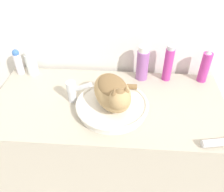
{
  "coord_description": "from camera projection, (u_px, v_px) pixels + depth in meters",
  "views": [
    {
      "loc": [
        0.09,
        -0.64,
        1.71
      ],
      "look_at": [
        0.03,
        0.23,
        1.0
      ],
      "focal_mm": 38.0,
      "sensor_mm": 36.0,
      "label": 1
    }
  ],
  "objects": [
    {
      "name": "cat",
      "position": [
        113.0,
        92.0,
        1.11
      ],
      "size": [
        0.25,
        0.31,
        0.17
      ],
      "rotation": [
        0.0,
        0.0,
        5.1
      ],
      "color": "tan",
      "rests_on": "sink_basin"
    },
    {
      "name": "deodorant_stick",
      "position": [
        18.0,
        62.0,
        1.4
      ],
      "size": [
        0.05,
        0.05,
        0.16
      ],
      "color": "silver",
      "rests_on": "vanity_counter"
    },
    {
      "name": "sink_basin",
      "position": [
        112.0,
        106.0,
        1.18
      ],
      "size": [
        0.36,
        0.36,
        0.05
      ],
      "color": "white",
      "rests_on": "vanity_counter"
    },
    {
      "name": "shampoo_bottle_tall",
      "position": [
        168.0,
        64.0,
        1.34
      ],
      "size": [
        0.05,
        0.05,
        0.22
      ],
      "color": "#B2338C",
      "rests_on": "vanity_counter"
    },
    {
      "name": "lotion_bottle_white",
      "position": [
        31.0,
        61.0,
        1.39
      ],
      "size": [
        0.06,
        0.06,
        0.17
      ],
      "color": "silver",
      "rests_on": "vanity_counter"
    },
    {
      "name": "faucet",
      "position": [
        74.0,
        90.0,
        1.2
      ],
      "size": [
        0.14,
        0.07,
        0.14
      ],
      "rotation": [
        0.0,
        0.0,
        -0.26
      ],
      "color": "silver",
      "rests_on": "vanity_counter"
    },
    {
      "name": "spray_bottle_trigger",
      "position": [
        205.0,
        67.0,
        1.33
      ],
      "size": [
        0.05,
        0.05,
        0.2
      ],
      "color": "#B2338C",
      "rests_on": "vanity_counter"
    },
    {
      "name": "vanity_counter",
      "position": [
        109.0,
        155.0,
        1.53
      ],
      "size": [
        1.22,
        0.58,
        0.9
      ],
      "color": "#B2A893",
      "rests_on": "ground_plane"
    },
    {
      "name": "mouthwash_bottle",
      "position": [
        143.0,
        63.0,
        1.35
      ],
      "size": [
        0.07,
        0.07,
        0.21
      ],
      "color": "#93569E",
      "rests_on": "vanity_counter"
    },
    {
      "name": "cream_tube",
      "position": [
        220.0,
        142.0,
        1.01
      ],
      "size": [
        0.16,
        0.06,
        0.04
      ],
      "rotation": [
        0.0,
        0.0,
        0.18
      ],
      "color": "silver",
      "rests_on": "vanity_counter"
    },
    {
      "name": "wall_back",
      "position": [
        113.0,
        20.0,
        1.32
      ],
      "size": [
        8.0,
        0.05,
        2.4
      ],
      "color": "silver",
      "rests_on": "ground_plane"
    }
  ]
}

